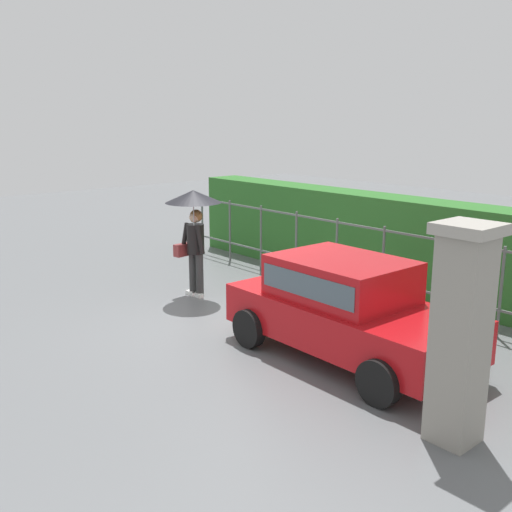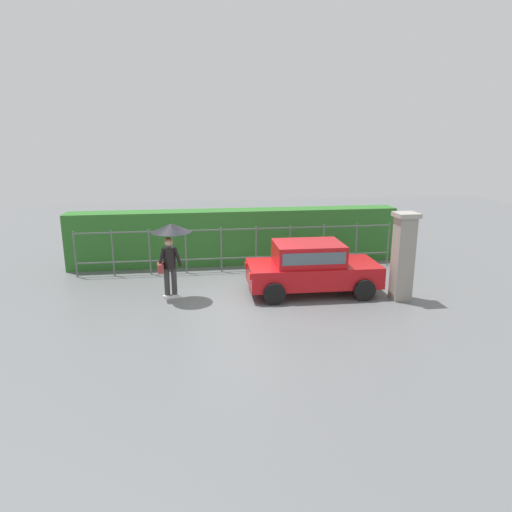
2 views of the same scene
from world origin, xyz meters
name	(u,v)px [view 1 (image 1 of 2)]	position (x,y,z in m)	size (l,w,h in m)	color
ground_plane	(240,321)	(0.00, 0.00, 0.00)	(40.00, 40.00, 0.00)	slate
car	(345,305)	(2.23, 0.16, 0.80)	(3.76, 1.90, 1.48)	#B71116
pedestrian	(194,215)	(-1.69, 0.23, 1.64)	(1.08, 1.08, 2.12)	#333333
gate_pillar	(461,333)	(4.56, -0.72, 1.24)	(0.60, 0.60, 2.42)	gray
fence_section	(359,256)	(0.42, 2.65, 0.82)	(10.48, 0.05, 1.50)	#59605B
hedge_row	(392,243)	(0.42, 3.69, 0.95)	(11.43, 0.90, 1.90)	#2D6B28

